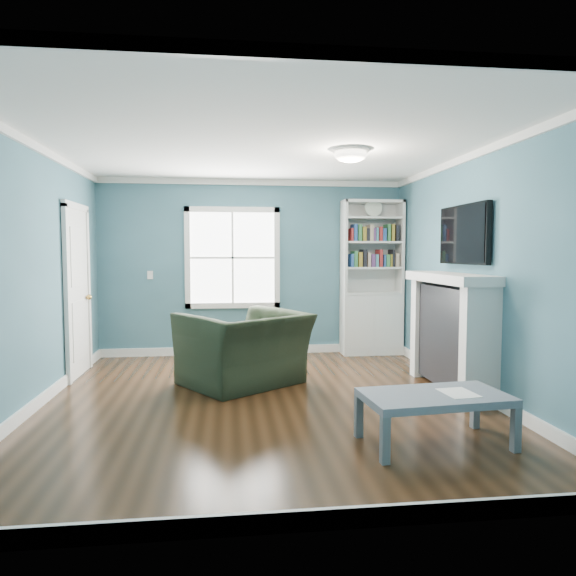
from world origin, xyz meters
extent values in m
plane|color=black|center=(0.00, 0.00, 0.00)|extent=(5.00, 5.00, 0.00)
plane|color=#375F6D|center=(0.00, 2.50, 1.30)|extent=(4.50, 0.00, 4.50)
plane|color=#375F6D|center=(0.00, -2.50, 1.30)|extent=(4.50, 0.00, 4.50)
plane|color=#375F6D|center=(-2.25, 0.00, 1.30)|extent=(0.00, 5.00, 5.00)
plane|color=#375F6D|center=(2.25, 0.00, 1.30)|extent=(0.00, 5.00, 5.00)
plane|color=white|center=(0.00, 0.00, 2.60)|extent=(5.00, 5.00, 0.00)
cube|color=white|center=(0.00, 2.48, 0.06)|extent=(4.50, 0.03, 0.12)
cube|color=white|center=(0.00, -2.48, 0.06)|extent=(4.50, 0.03, 0.12)
cube|color=white|center=(-2.23, 0.00, 0.06)|extent=(0.03, 5.00, 0.12)
cube|color=white|center=(2.23, 0.00, 0.06)|extent=(0.03, 5.00, 0.12)
cube|color=white|center=(0.00, 2.48, 2.56)|extent=(4.50, 0.04, 0.08)
cube|color=white|center=(0.00, -2.48, 2.56)|extent=(4.50, 0.04, 0.08)
cube|color=white|center=(-2.23, 0.00, 2.56)|extent=(0.04, 5.00, 0.08)
cube|color=white|center=(2.23, 0.00, 2.56)|extent=(0.04, 5.00, 0.08)
cube|color=white|center=(-0.30, 2.50, 1.45)|extent=(1.24, 0.01, 1.34)
cube|color=white|center=(-0.96, 2.48, 1.45)|extent=(0.08, 0.06, 1.50)
cube|color=white|center=(0.36, 2.48, 1.45)|extent=(0.08, 0.06, 1.50)
cube|color=white|center=(-0.30, 2.48, 0.74)|extent=(1.40, 0.06, 0.08)
cube|color=white|center=(-0.30, 2.48, 2.16)|extent=(1.40, 0.06, 0.08)
cube|color=white|center=(-0.30, 2.48, 1.45)|extent=(1.24, 0.03, 0.03)
cube|color=white|center=(-0.30, 2.48, 1.45)|extent=(0.03, 0.03, 1.34)
cube|color=silver|center=(1.77, 2.30, 0.45)|extent=(0.90, 0.35, 0.90)
cube|color=silver|center=(1.34, 2.30, 1.60)|extent=(0.04, 0.35, 1.40)
cube|color=silver|center=(2.20, 2.30, 1.60)|extent=(0.04, 0.35, 1.40)
cube|color=silver|center=(1.77, 2.46, 1.60)|extent=(0.90, 0.02, 1.40)
cube|color=silver|center=(1.77, 2.30, 2.28)|extent=(0.90, 0.35, 0.04)
cube|color=silver|center=(1.77, 2.30, 0.92)|extent=(0.84, 0.33, 0.03)
cube|color=silver|center=(1.77, 2.30, 1.30)|extent=(0.84, 0.33, 0.03)
cube|color=silver|center=(1.77, 2.30, 1.68)|extent=(0.84, 0.33, 0.03)
cube|color=silver|center=(1.77, 2.30, 2.04)|extent=(0.84, 0.33, 0.03)
cube|color=#264C8C|center=(1.77, 2.28, 1.43)|extent=(0.70, 0.25, 0.22)
cube|color=#33723F|center=(1.77, 2.28, 1.81)|extent=(0.70, 0.25, 0.22)
cylinder|color=beige|center=(1.77, 2.25, 2.19)|extent=(0.26, 0.06, 0.26)
cube|color=black|center=(2.09, 0.20, 0.60)|extent=(0.30, 1.20, 1.10)
cube|color=black|center=(2.07, 0.20, 0.40)|extent=(0.22, 0.65, 0.70)
cube|color=silver|center=(2.07, -0.47, 0.60)|extent=(0.36, 0.16, 1.20)
cube|color=silver|center=(2.07, 0.87, 0.60)|extent=(0.36, 0.16, 1.20)
cube|color=silver|center=(2.05, 0.20, 1.25)|extent=(0.44, 1.58, 0.10)
cube|color=black|center=(2.20, 0.20, 1.72)|extent=(0.06, 1.10, 0.65)
cube|color=silver|center=(-2.23, 1.40, 1.02)|extent=(0.04, 0.80, 2.05)
cube|color=white|center=(-2.22, 0.95, 1.02)|extent=(0.05, 0.08, 2.13)
cube|color=white|center=(-2.22, 1.85, 1.02)|extent=(0.05, 0.08, 2.13)
cube|color=white|center=(-2.22, 1.40, 2.09)|extent=(0.05, 0.98, 0.08)
sphere|color=#BF8C3F|center=(-2.17, 1.70, 0.95)|extent=(0.07, 0.07, 0.07)
ellipsoid|color=white|center=(0.90, 0.10, 2.54)|extent=(0.34, 0.34, 0.15)
cylinder|color=white|center=(0.90, 0.10, 2.58)|extent=(0.38, 0.38, 0.03)
cube|color=white|center=(-1.50, 2.48, 1.20)|extent=(0.08, 0.01, 0.12)
imported|color=black|center=(-0.19, 0.69, 0.56)|extent=(1.53, 1.42, 1.12)
cube|color=#515B62|center=(0.74, -1.66, 0.17)|extent=(0.07, 0.07, 0.35)
cube|color=#515B62|center=(1.81, -1.57, 0.17)|extent=(0.07, 0.07, 0.35)
cube|color=#515B62|center=(0.69, -1.11, 0.17)|extent=(0.07, 0.07, 0.35)
cube|color=#515B62|center=(1.76, -1.01, 0.17)|extent=(0.07, 0.07, 0.35)
cube|color=slate|center=(1.25, -1.34, 0.38)|extent=(1.18, 0.72, 0.06)
cube|color=white|center=(1.44, -1.35, 0.41)|extent=(0.27, 0.33, 0.00)
camera|label=1|loc=(-0.38, -5.18, 1.53)|focal=32.00mm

